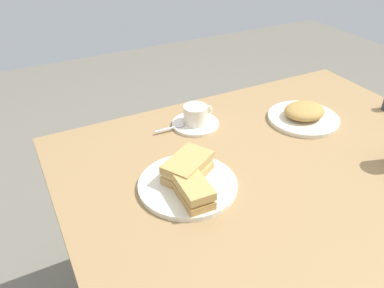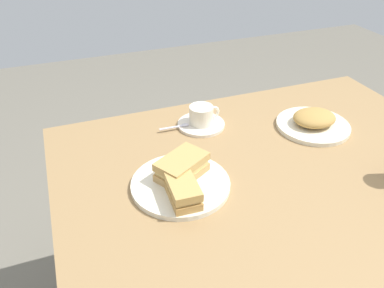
{
  "view_description": "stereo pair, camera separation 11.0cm",
  "coord_description": "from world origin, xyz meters",
  "px_view_note": "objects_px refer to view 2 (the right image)",
  "views": [
    {
      "loc": [
        0.62,
        0.67,
        1.37
      ],
      "look_at": [
        0.2,
        -0.14,
        0.76
      ],
      "focal_mm": 35.74,
      "sensor_mm": 36.0,
      "label": 1
    },
    {
      "loc": [
        0.52,
        0.72,
        1.37
      ],
      "look_at": [
        0.2,
        -0.14,
        0.76
      ],
      "focal_mm": 35.74,
      "sensor_mm": 36.0,
      "label": 2
    }
  ],
  "objects_px": {
    "sandwich_plate": "(181,184)",
    "sandwich_front": "(182,167)",
    "coffee_saucer": "(201,124)",
    "sandwich_back": "(181,187)",
    "coffee_cup": "(202,114)",
    "dining_table": "(272,189)",
    "spoon": "(179,126)",
    "side_plate": "(313,126)"
  },
  "relations": [
    {
      "from": "side_plate",
      "to": "dining_table",
      "type": "bearing_deg",
      "value": 32.36
    },
    {
      "from": "sandwich_back",
      "to": "coffee_saucer",
      "type": "relative_size",
      "value": 0.95
    },
    {
      "from": "sandwich_back",
      "to": "side_plate",
      "type": "xyz_separation_m",
      "value": [
        -0.51,
        -0.18,
        -0.03
      ]
    },
    {
      "from": "coffee_saucer",
      "to": "side_plate",
      "type": "bearing_deg",
      "value": 157.78
    },
    {
      "from": "coffee_saucer",
      "to": "sandwich_back",
      "type": "bearing_deg",
      "value": 60.61
    },
    {
      "from": "sandwich_back",
      "to": "coffee_cup",
      "type": "height_order",
      "value": "coffee_cup"
    },
    {
      "from": "dining_table",
      "to": "sandwich_plate",
      "type": "relative_size",
      "value": 4.68
    },
    {
      "from": "coffee_saucer",
      "to": "side_plate",
      "type": "height_order",
      "value": "side_plate"
    },
    {
      "from": "dining_table",
      "to": "spoon",
      "type": "relative_size",
      "value": 12.24
    },
    {
      "from": "dining_table",
      "to": "sandwich_back",
      "type": "xyz_separation_m",
      "value": [
        0.29,
        0.04,
        0.13
      ]
    },
    {
      "from": "side_plate",
      "to": "spoon",
      "type": "bearing_deg",
      "value": -18.82
    },
    {
      "from": "spoon",
      "to": "coffee_saucer",
      "type": "bearing_deg",
      "value": 178.11
    },
    {
      "from": "sandwich_plate",
      "to": "sandwich_front",
      "type": "bearing_deg",
      "value": -117.24
    },
    {
      "from": "coffee_saucer",
      "to": "spoon",
      "type": "xyz_separation_m",
      "value": [
        0.07,
        -0.0,
        0.01
      ]
    },
    {
      "from": "sandwich_back",
      "to": "coffee_cup",
      "type": "relative_size",
      "value": 1.39
    },
    {
      "from": "coffee_saucer",
      "to": "side_plate",
      "type": "relative_size",
      "value": 0.66
    },
    {
      "from": "sandwich_front",
      "to": "coffee_cup",
      "type": "relative_size",
      "value": 1.51
    },
    {
      "from": "coffee_saucer",
      "to": "coffee_cup",
      "type": "bearing_deg",
      "value": -175.71
    },
    {
      "from": "coffee_cup",
      "to": "dining_table",
      "type": "bearing_deg",
      "value": 112.32
    },
    {
      "from": "sandwich_front",
      "to": "dining_table",
      "type": "bearing_deg",
      "value": 172.67
    },
    {
      "from": "sandwich_front",
      "to": "sandwich_back",
      "type": "bearing_deg",
      "value": 69.51
    },
    {
      "from": "coffee_cup",
      "to": "sandwich_plate",
      "type": "bearing_deg",
      "value": 58.35
    },
    {
      "from": "sandwich_front",
      "to": "coffee_saucer",
      "type": "distance_m",
      "value": 0.29
    },
    {
      "from": "sandwich_plate",
      "to": "sandwich_front",
      "type": "xyz_separation_m",
      "value": [
        -0.01,
        -0.03,
        0.03
      ]
    },
    {
      "from": "coffee_saucer",
      "to": "spoon",
      "type": "relative_size",
      "value": 1.56
    },
    {
      "from": "spoon",
      "to": "sandwich_back",
      "type": "bearing_deg",
      "value": 71.94
    },
    {
      "from": "coffee_saucer",
      "to": "dining_table",
      "type": "bearing_deg",
      "value": 112.65
    },
    {
      "from": "dining_table",
      "to": "sandwich_front",
      "type": "height_order",
      "value": "sandwich_front"
    },
    {
      "from": "sandwich_plate",
      "to": "sandwich_back",
      "type": "relative_size",
      "value": 1.77
    },
    {
      "from": "coffee_cup",
      "to": "side_plate",
      "type": "bearing_deg",
      "value": 157.65
    },
    {
      "from": "sandwich_front",
      "to": "spoon",
      "type": "relative_size",
      "value": 1.6
    },
    {
      "from": "sandwich_back",
      "to": "coffee_cup",
      "type": "bearing_deg",
      "value": -119.63
    },
    {
      "from": "sandwich_front",
      "to": "coffee_saucer",
      "type": "xyz_separation_m",
      "value": [
        -0.15,
        -0.24,
        -0.04
      ]
    },
    {
      "from": "coffee_saucer",
      "to": "coffee_cup",
      "type": "relative_size",
      "value": 1.47
    },
    {
      "from": "dining_table",
      "to": "coffee_saucer",
      "type": "relative_size",
      "value": 7.85
    },
    {
      "from": "sandwich_front",
      "to": "side_plate",
      "type": "xyz_separation_m",
      "value": [
        -0.48,
        -0.11,
        -0.03
      ]
    },
    {
      "from": "sandwich_front",
      "to": "coffee_cup",
      "type": "xyz_separation_m",
      "value": [
        -0.15,
        -0.24,
        -0.0
      ]
    },
    {
      "from": "sandwich_back",
      "to": "spoon",
      "type": "distance_m",
      "value": 0.33
    },
    {
      "from": "side_plate",
      "to": "sandwich_front",
      "type": "bearing_deg",
      "value": 12.23
    },
    {
      "from": "sandwich_front",
      "to": "sandwich_back",
      "type": "distance_m",
      "value": 0.08
    },
    {
      "from": "sandwich_plate",
      "to": "sandwich_back",
      "type": "distance_m",
      "value": 0.06
    },
    {
      "from": "sandwich_back",
      "to": "spoon",
      "type": "bearing_deg",
      "value": -108.06
    }
  ]
}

